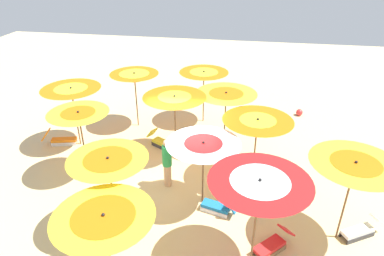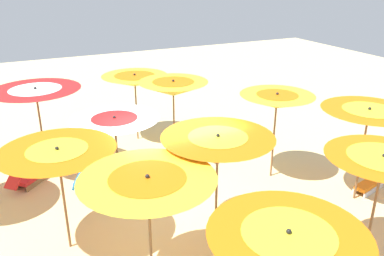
{
  "view_description": "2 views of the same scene",
  "coord_description": "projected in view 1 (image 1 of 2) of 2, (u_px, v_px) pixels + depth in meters",
  "views": [
    {
      "loc": [
        9.18,
        2.03,
        6.93
      ],
      "look_at": [
        -1.73,
        0.13,
        0.98
      ],
      "focal_mm": 32.01,
      "sensor_mm": 36.0,
      "label": 1
    },
    {
      "loc": [
        -7.46,
        3.01,
        5.3
      ],
      "look_at": [
        0.91,
        -0.95,
        1.59
      ],
      "focal_mm": 37.16,
      "sensor_mm": 36.0,
      "label": 2
    }
  ],
  "objects": [
    {
      "name": "lounger_5",
      "position": [
        361.0,
        230.0,
        9.14
      ],
      "size": [
        0.9,
        1.24,
        0.55
      ],
      "rotation": [
        0.0,
        0.0,
        5.24
      ],
      "color": "#333338",
      "rests_on": "ground"
    },
    {
      "name": "beach_umbrella_0",
      "position": [
        354.0,
        170.0,
        8.17
      ],
      "size": [
        2.18,
        2.18,
        2.44
      ],
      "color": "brown",
      "rests_on": "ground"
    },
    {
      "name": "beach_umbrella_9",
      "position": [
        109.0,
        165.0,
        8.41
      ],
      "size": [
        2.0,
        2.0,
        2.39
      ],
      "color": "brown",
      "rests_on": "ground"
    },
    {
      "name": "lounger_1",
      "position": [
        272.0,
        244.0,
        8.7
      ],
      "size": [
        1.13,
        1.12,
        0.57
      ],
      "rotation": [
        0.0,
        0.0,
        5.5
      ],
      "color": "olive",
      "rests_on": "ground"
    },
    {
      "name": "beach_ball",
      "position": [
        299.0,
        112.0,
        15.65
      ],
      "size": [
        0.3,
        0.3,
        0.3
      ],
      "primitive_type": "sphere",
      "color": "red",
      "rests_on": "ground"
    },
    {
      "name": "beach_umbrella_11",
      "position": [
        72.0,
        93.0,
        12.47
      ],
      "size": [
        2.15,
        2.15,
        2.39
      ],
      "color": "brown",
      "rests_on": "ground"
    },
    {
      "name": "beach_umbrella_5",
      "position": [
        203.0,
        148.0,
        9.52
      ],
      "size": [
        2.11,
        2.11,
        2.15
      ],
      "color": "brown",
      "rests_on": "ground"
    },
    {
      "name": "beach_umbrella_3",
      "position": [
        204.0,
        76.0,
        14.25
      ],
      "size": [
        2.06,
        2.06,
        2.33
      ],
      "color": "brown",
      "rests_on": "ground"
    },
    {
      "name": "lounger_0",
      "position": [
        108.0,
        210.0,
        9.83
      ],
      "size": [
        1.15,
        1.06,
        0.51
      ],
      "rotation": [
        0.0,
        0.0,
        6.99
      ],
      "color": "olive",
      "rests_on": "ground"
    },
    {
      "name": "beach_umbrella_2",
      "position": [
        226.0,
        97.0,
        12.27
      ],
      "size": [
        2.22,
        2.22,
        2.31
      ],
      "color": "brown",
      "rests_on": "ground"
    },
    {
      "name": "lounger_2",
      "position": [
        218.0,
        207.0,
        9.95
      ],
      "size": [
        0.62,
        1.11,
        0.61
      ],
      "rotation": [
        0.0,
        0.0,
        4.45
      ],
      "color": "silver",
      "rests_on": "ground"
    },
    {
      "name": "beach_umbrella_1",
      "position": [
        257.0,
        124.0,
        10.53
      ],
      "size": [
        2.19,
        2.19,
        2.25
      ],
      "color": "brown",
      "rests_on": "ground"
    },
    {
      "name": "beachgoer_1",
      "position": [
        167.0,
        162.0,
        10.74
      ],
      "size": [
        0.3,
        0.3,
        1.7
      ],
      "rotation": [
        0.0,
        0.0,
        2.55
      ],
      "color": "#D8A87F",
      "rests_on": "ground"
    },
    {
      "name": "lounger_3",
      "position": [
        162.0,
        142.0,
        13.22
      ],
      "size": [
        0.94,
        1.25,
        0.62
      ],
      "rotation": [
        0.0,
        0.0,
        7.33
      ],
      "color": "#333338",
      "rests_on": "ground"
    },
    {
      "name": "lounger_4",
      "position": [
        61.0,
        139.0,
        13.36
      ],
      "size": [
        0.62,
        1.34,
        0.68
      ],
      "rotation": [
        0.0,
        0.0,
        8.1
      ],
      "color": "silver",
      "rests_on": "ground"
    },
    {
      "name": "beach_umbrella_7",
      "position": [
        135.0,
        78.0,
        13.85
      ],
      "size": [
        1.98,
        1.98,
        2.41
      ],
      "color": "brown",
      "rests_on": "ground"
    },
    {
      "name": "beach_umbrella_6",
      "position": [
        175.0,
        102.0,
        11.8
      ],
      "size": [
        2.2,
        2.2,
        2.39
      ],
      "color": "brown",
      "rests_on": "ground"
    },
    {
      "name": "beachgoer_0",
      "position": [
        226.0,
        177.0,
        10.12
      ],
      "size": [
        0.3,
        0.3,
        1.63
      ],
      "rotation": [
        0.0,
        0.0,
        5.86
      ],
      "color": "brown",
      "rests_on": "ground"
    },
    {
      "name": "beach_umbrella_10",
      "position": [
        79.0,
        118.0,
        10.68
      ],
      "size": [
        1.92,
        1.92,
        2.39
      ],
      "color": "brown",
      "rests_on": "ground"
    },
    {
      "name": "ground",
      "position": [
        179.0,
        177.0,
        11.56
      ],
      "size": [
        38.07,
        38.07,
        0.04
      ],
      "primitive_type": "cube",
      "color": "beige"
    },
    {
      "name": "beach_umbrella_8",
      "position": [
        104.0,
        222.0,
        6.87
      ],
      "size": [
        2.09,
        2.09,
        2.24
      ],
      "color": "brown",
      "rests_on": "ground"
    },
    {
      "name": "beach_umbrella_4",
      "position": [
        259.0,
        187.0,
        7.42
      ],
      "size": [
        2.29,
        2.29,
        2.51
      ],
      "color": "brown",
      "rests_on": "ground"
    }
  ]
}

